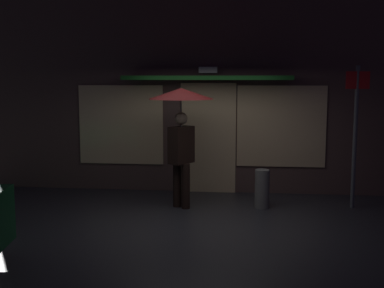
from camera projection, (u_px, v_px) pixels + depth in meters
ground_plane at (198, 223)px, 7.87m from camera, size 18.00×18.00×0.00m
building_facade at (209, 92)px, 9.91m from camera, size 9.61×1.00×4.05m
person_with_umbrella at (181, 114)px, 8.59m from camera, size 1.14×1.14×2.12m
street_sign_post at (355, 129)px, 8.61m from camera, size 0.40×0.07×2.51m
sidewalk_bollard at (262, 189)px, 8.75m from camera, size 0.26×0.26×0.69m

